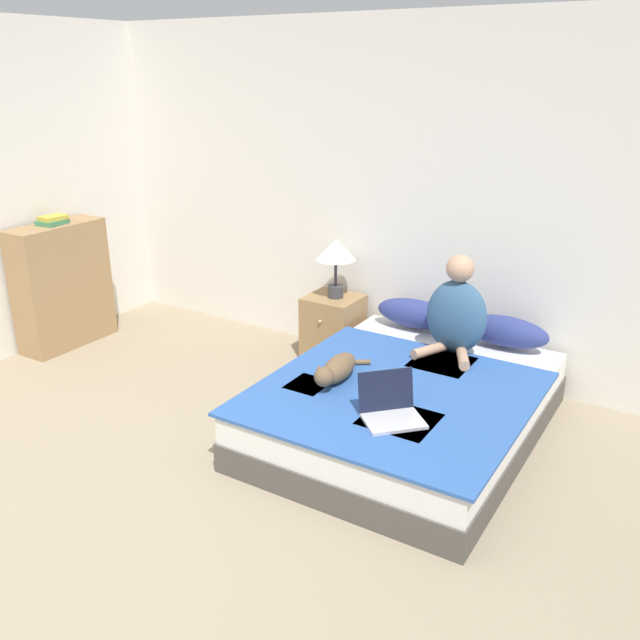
% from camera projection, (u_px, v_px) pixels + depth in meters
% --- Properties ---
extents(ground_plane, '(16.00, 16.00, 0.00)m').
position_uv_depth(ground_plane, '(78.00, 595.00, 2.99)').
color(ground_plane, gray).
extents(wall_back, '(6.17, 0.05, 2.55)m').
position_uv_depth(wall_back, '(394.00, 198.00, 5.02)').
color(wall_back, silver).
rests_on(wall_back, ground_plane).
extents(bed, '(1.55, 1.97, 0.37)m').
position_uv_depth(bed, '(406.00, 407.00, 4.25)').
color(bed, '#4C4742').
rests_on(bed, ground_plane).
extents(pillow_near, '(0.60, 0.22, 0.21)m').
position_uv_depth(pillow_near, '(415.00, 314.00, 4.99)').
color(pillow_near, navy).
rests_on(pillow_near, bed).
extents(pillow_far, '(0.60, 0.22, 0.21)m').
position_uv_depth(pillow_far, '(505.00, 331.00, 4.66)').
color(pillow_far, navy).
rests_on(pillow_far, bed).
extents(person_sitting, '(0.42, 0.41, 0.68)m').
position_uv_depth(person_sitting, '(456.00, 313.00, 4.50)').
color(person_sitting, '#33567A').
rests_on(person_sitting, bed).
extents(cat_tabby, '(0.21, 0.58, 0.18)m').
position_uv_depth(cat_tabby, '(336.00, 369.00, 4.13)').
color(cat_tabby, brown).
rests_on(cat_tabby, bed).
extents(laptop_open, '(0.42, 0.42, 0.24)m').
position_uv_depth(laptop_open, '(391.00, 410.00, 3.71)').
color(laptop_open, '#B7B7BC').
rests_on(laptop_open, bed).
extents(nightstand, '(0.41, 0.40, 0.51)m').
position_uv_depth(nightstand, '(333.00, 327.00, 5.35)').
color(nightstand, '#937047').
rests_on(nightstand, ground_plane).
extents(table_lamp, '(0.30, 0.30, 0.46)m').
position_uv_depth(table_lamp, '(336.00, 253.00, 5.13)').
color(table_lamp, '#38383D').
rests_on(table_lamp, nightstand).
extents(bookshelf, '(0.30, 0.78, 1.02)m').
position_uv_depth(bookshelf, '(62.00, 285.00, 5.53)').
color(bookshelf, '#99754C').
rests_on(bookshelf, ground_plane).
extents(book_stack_top, '(0.19, 0.22, 0.07)m').
position_uv_depth(book_stack_top, '(53.00, 220.00, 5.34)').
color(book_stack_top, '#3D7A51').
rests_on(book_stack_top, bookshelf).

